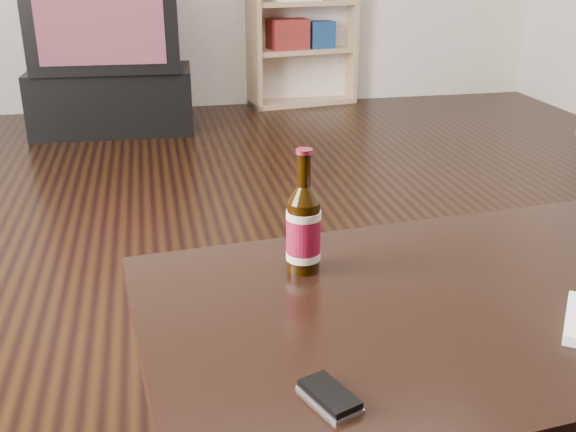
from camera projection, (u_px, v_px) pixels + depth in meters
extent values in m
cube|color=black|center=(250.00, 341.00, 1.89)|extent=(5.00, 6.00, 0.01)
cube|color=black|center=(113.00, 100.00, 3.95)|extent=(0.94, 0.51, 0.37)
cube|color=black|center=(104.00, 14.00, 3.77)|extent=(0.83, 0.55, 0.61)
cube|color=#B72F12|center=(99.00, 18.00, 3.54)|extent=(0.67, 0.04, 0.49)
cube|color=tan|center=(251.00, 4.00, 4.37)|extent=(0.08, 0.33, 1.35)
cube|color=tan|center=(348.00, 1.00, 4.60)|extent=(0.08, 0.33, 1.35)
cube|color=tan|center=(300.00, 100.00, 4.73)|extent=(0.77, 0.44, 0.03)
cube|color=tan|center=(292.00, 1.00, 4.62)|extent=(0.72, 0.15, 1.35)
cube|color=tan|center=(300.00, 50.00, 4.60)|extent=(0.70, 0.40, 0.03)
cube|color=tan|center=(301.00, 2.00, 4.49)|extent=(0.70, 0.40, 0.03)
cube|color=maroon|center=(287.00, 34.00, 4.51)|extent=(0.28, 0.24, 0.20)
cube|color=navy|center=(318.00, 34.00, 4.59)|extent=(0.20, 0.23, 0.18)
cube|color=black|center=(473.00, 309.00, 1.22)|extent=(1.25, 0.81, 0.06)
cylinder|color=black|center=(175.00, 378.00, 1.40)|extent=(0.08, 0.08, 0.39)
cylinder|color=black|center=(303.00, 236.00, 1.28)|extent=(0.08, 0.08, 0.14)
cylinder|color=maroon|center=(303.00, 235.00, 1.28)|extent=(0.08, 0.08, 0.09)
cylinder|color=beige|center=(304.00, 214.00, 1.26)|extent=(0.08, 0.08, 0.01)
cylinder|color=beige|center=(303.00, 255.00, 1.29)|extent=(0.08, 0.08, 0.01)
cone|color=black|center=(304.00, 194.00, 1.25)|extent=(0.08, 0.08, 0.03)
cylinder|color=black|center=(304.00, 170.00, 1.23)|extent=(0.03, 0.03, 0.06)
cylinder|color=maroon|center=(304.00, 151.00, 1.21)|extent=(0.04, 0.04, 0.01)
cube|color=silver|center=(329.00, 399.00, 0.93)|extent=(0.08, 0.11, 0.01)
cube|color=black|center=(330.00, 395.00, 0.92)|extent=(0.08, 0.10, 0.01)
cylinder|color=silver|center=(342.00, 402.00, 0.90)|extent=(0.02, 0.02, 0.00)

